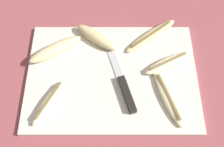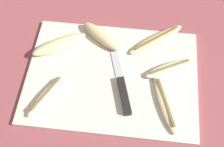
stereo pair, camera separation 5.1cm
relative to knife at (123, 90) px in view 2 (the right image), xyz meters
name	(u,v)px [view 2 (the right image)]	position (x,y,z in m)	size (l,w,h in m)	color
ground_plane	(112,77)	(-0.04, 0.05, -0.02)	(4.00, 4.00, 0.00)	#93474C
cutting_board	(112,76)	(-0.04, 0.05, -0.01)	(0.50, 0.37, 0.01)	silver
knife	(123,90)	(0.00, 0.00, 0.00)	(0.09, 0.23, 0.02)	black
banana_pale_long	(46,96)	(-0.21, -0.04, 0.00)	(0.10, 0.15, 0.02)	beige
banana_ripe_center	(101,36)	(-0.08, 0.18, 0.01)	(0.14, 0.12, 0.03)	beige
banana_soft_right	(59,44)	(-0.21, 0.13, 0.01)	(0.17, 0.13, 0.03)	beige
banana_mellow_near	(156,39)	(0.09, 0.19, 0.00)	(0.18, 0.16, 0.02)	beige
banana_cream_curved	(165,103)	(0.12, -0.03, 0.00)	(0.10, 0.19, 0.02)	beige
banana_bright_far	(169,68)	(0.13, 0.09, 0.00)	(0.15, 0.11, 0.02)	beige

